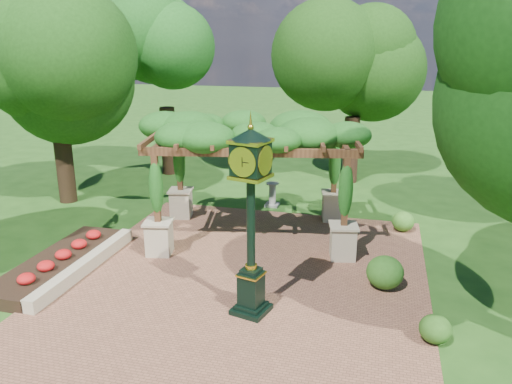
# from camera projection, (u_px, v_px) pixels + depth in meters

# --- Properties ---
(ground) EXTENTS (120.00, 120.00, 0.00)m
(ground) POSITION_uv_depth(u_px,v_px,m) (232.00, 300.00, 12.96)
(ground) COLOR #1E4714
(ground) RESTS_ON ground
(brick_plaza) EXTENTS (10.00, 12.00, 0.04)m
(brick_plaza) POSITION_uv_depth(u_px,v_px,m) (243.00, 282.00, 13.88)
(brick_plaza) COLOR brown
(brick_plaza) RESTS_ON ground
(border_wall) EXTENTS (0.35, 5.00, 0.40)m
(border_wall) POSITION_uv_depth(u_px,v_px,m) (85.00, 266.00, 14.46)
(border_wall) COLOR #C6B793
(border_wall) RESTS_ON ground
(flower_bed) EXTENTS (1.50, 5.00, 0.36)m
(flower_bed) POSITION_uv_depth(u_px,v_px,m) (58.00, 263.00, 14.68)
(flower_bed) COLOR red
(flower_bed) RESTS_ON ground
(pedestal_clock) EXTENTS (1.12, 1.12, 4.66)m
(pedestal_clock) POSITION_uv_depth(u_px,v_px,m) (251.00, 206.00, 11.53)
(pedestal_clock) COLOR black
(pedestal_clock) RESTS_ON brick_plaza
(pergola) EXTENTS (7.27, 5.32, 4.16)m
(pergola) POSITION_uv_depth(u_px,v_px,m) (253.00, 139.00, 16.20)
(pergola) COLOR #BFB08E
(pergola) RESTS_ON brick_plaza
(sundial) EXTENTS (0.55, 0.55, 0.97)m
(sundial) POSITION_uv_depth(u_px,v_px,m) (272.00, 196.00, 20.19)
(sundial) COLOR gray
(sundial) RESTS_ON ground
(shrub_front) EXTENTS (0.83, 0.83, 0.64)m
(shrub_front) POSITION_uv_depth(u_px,v_px,m) (435.00, 329.00, 11.01)
(shrub_front) COLOR #264F16
(shrub_front) RESTS_ON brick_plaza
(shrub_mid) EXTENTS (1.25, 1.25, 0.90)m
(shrub_mid) POSITION_uv_depth(u_px,v_px,m) (385.00, 272.00, 13.40)
(shrub_mid) COLOR #285919
(shrub_mid) RESTS_ON brick_plaza
(shrub_back) EXTENTS (0.96, 0.96, 0.69)m
(shrub_back) POSITION_uv_depth(u_px,v_px,m) (403.00, 221.00, 17.46)
(shrub_back) COLOR #34681E
(shrub_back) RESTS_ON brick_plaza
(tree_west_near) EXTENTS (4.78, 4.78, 8.75)m
(tree_west_near) POSITION_uv_depth(u_px,v_px,m) (52.00, 53.00, 19.17)
(tree_west_near) COLOR black
(tree_west_near) RESTS_ON ground
(tree_west_far) EXTENTS (3.89, 3.89, 8.60)m
(tree_west_far) POSITION_uv_depth(u_px,v_px,m) (164.00, 53.00, 23.61)
(tree_west_far) COLOR #311E13
(tree_west_far) RESTS_ON ground
(tree_north) EXTENTS (4.56, 4.56, 7.96)m
(tree_north) POSITION_uv_depth(u_px,v_px,m) (356.00, 64.00, 22.23)
(tree_north) COLOR #341F15
(tree_north) RESTS_ON ground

